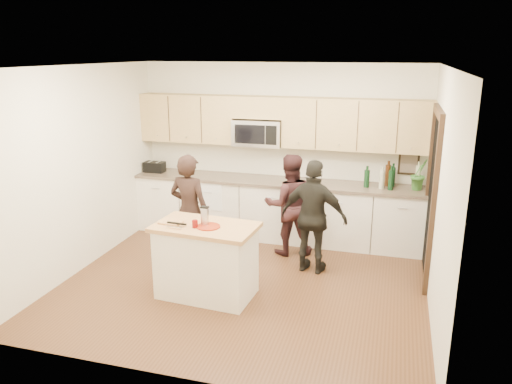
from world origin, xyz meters
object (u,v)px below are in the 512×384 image
(island, at_px, (206,260))
(woman_right, at_px, (314,217))
(toaster, at_px, (155,167))
(woman_left, at_px, (190,211))
(woman_center, at_px, (289,205))

(island, height_order, woman_right, woman_right)
(toaster, height_order, woman_right, woman_right)
(island, distance_m, toaster, 2.77)
(woman_right, bearing_deg, island, 52.38)
(island, height_order, woman_left, woman_left)
(toaster, xyz_separation_m, woman_left, (1.18, -1.32, -0.24))
(island, height_order, toaster, toaster)
(island, distance_m, woman_left, 1.00)
(toaster, relative_size, woman_left, 0.21)
(woman_left, relative_size, woman_center, 1.06)
(woman_left, xyz_separation_m, woman_center, (1.21, 0.78, -0.04))
(woman_center, xyz_separation_m, woman_right, (0.44, -0.53, 0.03))
(toaster, bearing_deg, woman_right, -20.69)
(woman_left, bearing_deg, toaster, -40.30)
(island, bearing_deg, woman_right, 46.98)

